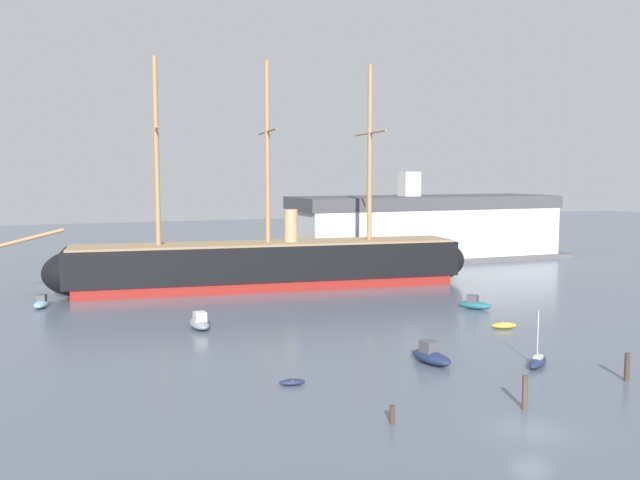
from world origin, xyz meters
name	(u,v)px	position (x,y,z in m)	size (l,w,h in m)	color
ground_plane	(532,431)	(0.00, 0.00, 0.00)	(400.00, 400.00, 0.00)	slate
tall_ship	(268,264)	(0.42, 57.96, 3.44)	(65.66, 16.46, 31.61)	maroon
dinghy_foreground_left	(292,382)	(-11.01, 14.44, 0.24)	(2.12, 1.26, 0.47)	#1E284C
sailboat_foreground_right	(538,362)	(9.93, 11.76, 0.40)	(3.61, 3.03, 4.77)	#1E284C
motorboat_near_centre	(431,356)	(2.04, 15.85, 0.67)	(2.63, 4.77, 1.90)	#1E284C
dinghy_mid_right	(504,325)	(15.99, 24.61, 0.32)	(2.89, 1.81, 0.63)	gold
motorboat_alongside_bow	(199,323)	(-13.81, 36.08, 0.65)	(2.12, 4.49, 1.84)	gray
motorboat_alongside_stern	(474,304)	(19.02, 34.55, 0.59)	(3.78, 4.17, 1.68)	#236670
motorboat_far_left	(41,303)	(-29.37, 54.34, 0.55)	(2.41, 3.98, 1.56)	#7FB2D6
sailboat_distant_centre	(264,280)	(1.25, 62.62, 0.40)	(2.82, 3.70, 4.76)	orange
mooring_piling_nearest	(525,392)	(2.17, 3.52, 1.19)	(0.38, 0.38, 2.38)	#4C3D2D
mooring_piling_left_pair	(627,367)	(13.77, 5.93, 1.11)	(0.41, 0.41, 2.23)	#423323
mooring_piling_right_pair	(392,415)	(-7.62, 4.35, 0.61)	(0.34, 0.34, 1.23)	#423323
dockside_warehouse_right	(425,228)	(37.52, 78.55, 5.94)	(55.08, 18.04, 16.48)	#565659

